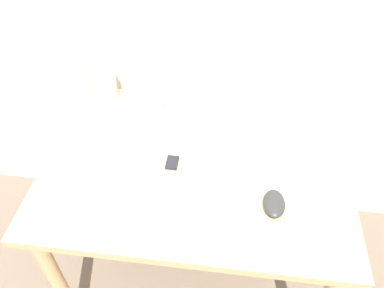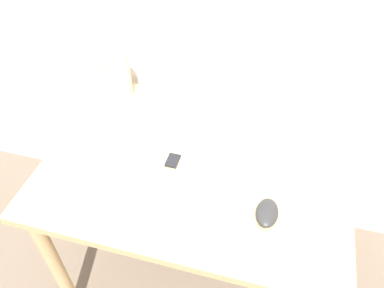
{
  "view_description": "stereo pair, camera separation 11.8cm",
  "coord_description": "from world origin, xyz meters",
  "px_view_note": "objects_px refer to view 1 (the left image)",
  "views": [
    {
      "loc": [
        0.1,
        -0.48,
        1.64
      ],
      "look_at": [
        -0.01,
        0.36,
        0.81
      ],
      "focal_mm": 35.0,
      "sensor_mm": 36.0,
      "label": 1
    },
    {
      "loc": [
        0.21,
        -0.46,
        1.64
      ],
      "look_at": [
        -0.01,
        0.36,
        0.81
      ],
      "focal_mm": 35.0,
      "sensor_mm": 36.0,
      "label": 2
    }
  ],
  "objects_px": {
    "keyboard": "(172,200)",
    "mouse": "(274,204)",
    "laptop": "(209,120)",
    "vase": "(102,72)",
    "mp3_player": "(172,163)"
  },
  "relations": [
    {
      "from": "mp3_player",
      "to": "laptop",
      "type": "bearing_deg",
      "value": 59.87
    },
    {
      "from": "laptop",
      "to": "keyboard",
      "type": "xyz_separation_m",
      "value": [
        -0.08,
        -0.34,
        -0.04
      ]
    },
    {
      "from": "laptop",
      "to": "keyboard",
      "type": "bearing_deg",
      "value": -103.05
    },
    {
      "from": "vase",
      "to": "mp3_player",
      "type": "height_order",
      "value": "vase"
    },
    {
      "from": "laptop",
      "to": "vase",
      "type": "distance_m",
      "value": 0.45
    },
    {
      "from": "laptop",
      "to": "mp3_player",
      "type": "distance_m",
      "value": 0.22
    },
    {
      "from": "laptop",
      "to": "vase",
      "type": "relative_size",
      "value": 1.27
    },
    {
      "from": "laptop",
      "to": "keyboard",
      "type": "distance_m",
      "value": 0.35
    },
    {
      "from": "laptop",
      "to": "vase",
      "type": "bearing_deg",
      "value": 163.9
    },
    {
      "from": "keyboard",
      "to": "mouse",
      "type": "xyz_separation_m",
      "value": [
        0.31,
        0.02,
        0.01
      ]
    },
    {
      "from": "laptop",
      "to": "vase",
      "type": "height_order",
      "value": "vase"
    },
    {
      "from": "vase",
      "to": "mp3_player",
      "type": "xyz_separation_m",
      "value": [
        0.32,
        -0.31,
        -0.13
      ]
    },
    {
      "from": "keyboard",
      "to": "vase",
      "type": "distance_m",
      "value": 0.59
    },
    {
      "from": "vase",
      "to": "mp3_player",
      "type": "bearing_deg",
      "value": -44.12
    },
    {
      "from": "vase",
      "to": "keyboard",
      "type": "bearing_deg",
      "value": -53.6
    }
  ]
}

